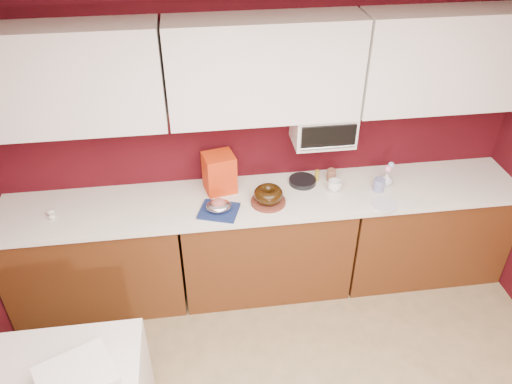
{
  "coord_description": "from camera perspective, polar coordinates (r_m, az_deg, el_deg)",
  "views": [
    {
      "loc": [
        -0.5,
        -1.1,
        3.1
      ],
      "look_at": [
        -0.09,
        1.84,
        1.02
      ],
      "focal_mm": 35.0,
      "sensor_mm": 36.0,
      "label": 1
    }
  ],
  "objects": [
    {
      "name": "dark_pan",
      "position": [
        3.95,
        5.33,
        1.25
      ],
      "size": [
        0.28,
        0.28,
        0.04
      ],
      "primitive_type": "cylinder",
      "rotation": [
        0.0,
        0.0,
        -0.37
      ],
      "color": "black",
      "rests_on": "countertop"
    },
    {
      "name": "toaster_oven_door",
      "position": [
        3.63,
        8.29,
        6.21
      ],
      "size": [
        0.4,
        0.02,
        0.18
      ],
      "primitive_type": "cube",
      "color": "black",
      "rests_on": "toaster_oven"
    },
    {
      "name": "newspaper_stack",
      "position": [
        2.91,
        -19.73,
        -19.66
      ],
      "size": [
        0.47,
        0.44,
        0.13
      ],
      "primitive_type": "cube",
      "rotation": [
        0.0,
        0.0,
        0.43
      ],
      "color": "silver",
      "rests_on": "dining_table"
    },
    {
      "name": "base_cabinet_right",
      "position": [
        4.44,
        18.36,
        -4.06
      ],
      "size": [
        1.31,
        0.58,
        0.86
      ],
      "primitive_type": "cube",
      "color": "#542B10",
      "rests_on": "floor"
    },
    {
      "name": "egg_right",
      "position": [
        3.88,
        -22.42,
        -2.18
      ],
      "size": [
        0.06,
        0.05,
        0.04
      ],
      "primitive_type": "ellipsoid",
      "rotation": [
        0.0,
        0.0,
        0.14
      ],
      "color": "silver",
      "rests_on": "countertop"
    },
    {
      "name": "upper_cabinet_left",
      "position": [
        3.53,
        -21.5,
        11.8
      ],
      "size": [
        1.31,
        0.33,
        0.7
      ],
      "primitive_type": "cube",
      "color": "white",
      "rests_on": "wall_back"
    },
    {
      "name": "navy_towel",
      "position": [
        3.64,
        -4.26,
        -2.16
      ],
      "size": [
        0.33,
        0.31,
        0.02
      ],
      "primitive_type": "cube",
      "rotation": [
        0.0,
        0.0,
        -0.33
      ],
      "color": "navy",
      "rests_on": "countertop"
    },
    {
      "name": "base_cabinet_center",
      "position": [
        4.08,
        1.06,
        -5.9
      ],
      "size": [
        1.31,
        0.58,
        0.86
      ],
      "primitive_type": "cube",
      "color": "#542B10",
      "rests_on": "floor"
    },
    {
      "name": "foil_ham_nest",
      "position": [
        3.61,
        -4.29,
        -1.6
      ],
      "size": [
        0.2,
        0.17,
        0.07
      ],
      "primitive_type": "ellipsoid",
      "rotation": [
        0.0,
        0.0,
        0.09
      ],
      "color": "silver",
      "rests_on": "navy_towel"
    },
    {
      "name": "cake_base",
      "position": [
        3.72,
        1.41,
        -1.11
      ],
      "size": [
        0.31,
        0.31,
        0.02
      ],
      "primitive_type": "cylinder",
      "rotation": [
        0.0,
        0.0,
        0.24
      ],
      "color": "maroon",
      "rests_on": "countertop"
    },
    {
      "name": "coffee_mug",
      "position": [
        3.87,
        8.97,
        0.83
      ],
      "size": [
        0.13,
        0.13,
        0.11
      ],
      "primitive_type": "imported",
      "rotation": [
        0.0,
        0.0,
        0.56
      ],
      "color": "white",
      "rests_on": "countertop"
    },
    {
      "name": "upper_cabinet_right",
      "position": [
        3.88,
        21.4,
        13.86
      ],
      "size": [
        1.31,
        0.33,
        0.7
      ],
      "primitive_type": "cube",
      "color": "white",
      "rests_on": "wall_back"
    },
    {
      "name": "flower_blue",
      "position": [
        3.99,
        15.21,
        3.01
      ],
      "size": [
        0.05,
        0.05,
        0.05
      ],
      "primitive_type": "sphere",
      "color": "#90B5E6",
      "rests_on": "flower_vase"
    },
    {
      "name": "paper_cup",
      "position": [
        3.99,
        8.59,
        1.91
      ],
      "size": [
        0.09,
        0.09,
        0.1
      ],
      "primitive_type": "cylinder",
      "rotation": [
        0.0,
        0.0,
        0.38
      ],
      "color": "brown",
      "rests_on": "countertop"
    },
    {
      "name": "blue_jar",
      "position": [
        3.94,
        13.87,
        0.79
      ],
      "size": [
        0.09,
        0.09,
        0.1
      ],
      "primitive_type": "cylinder",
      "rotation": [
        0.0,
        0.0,
        -0.01
      ],
      "color": "navy",
      "rests_on": "countertop"
    },
    {
      "name": "amber_bottle",
      "position": [
        3.97,
        6.98,
        1.87
      ],
      "size": [
        0.03,
        0.03,
        0.1
      ],
      "primitive_type": "cylinder",
      "rotation": [
        0.0,
        0.0,
        -0.02
      ],
      "color": "olive",
      "rests_on": "countertop"
    },
    {
      "name": "countertop",
      "position": [
        3.8,
        1.14,
        -0.77
      ],
      "size": [
        4.0,
        0.62,
        0.04
      ],
      "primitive_type": "cube",
      "color": "white",
      "rests_on": "base_cabinet_center"
    },
    {
      "name": "upper_cabinet_center",
      "position": [
        3.46,
        0.95,
        13.8
      ],
      "size": [
        1.31,
        0.33,
        0.7
      ],
      "primitive_type": "cube",
      "color": "white",
      "rests_on": "wall_back"
    },
    {
      "name": "toaster_oven_handle",
      "position": [
        3.65,
        8.25,
        5.07
      ],
      "size": [
        0.42,
        0.02,
        0.02
      ],
      "primitive_type": "cylinder",
      "rotation": [
        0.0,
        1.57,
        0.0
      ],
      "color": "silver",
      "rests_on": "toaster_oven"
    },
    {
      "name": "pandoro_box",
      "position": [
        3.79,
        -4.22,
        2.22
      ],
      "size": [
        0.26,
        0.25,
        0.31
      ],
      "primitive_type": "cube",
      "rotation": [
        0.0,
        0.0,
        0.21
      ],
      "color": "#B0140B",
      "rests_on": "countertop"
    },
    {
      "name": "wall_back",
      "position": [
        3.86,
        0.49,
        6.37
      ],
      "size": [
        4.0,
        0.02,
        2.5
      ],
      "primitive_type": "cube",
      "color": "#3D080E",
      "rests_on": "floor"
    },
    {
      "name": "china_plate",
      "position": [
        3.82,
        14.42,
        -1.39
      ],
      "size": [
        0.23,
        0.23,
        0.01
      ],
      "primitive_type": "cylinder",
      "rotation": [
        0.0,
        0.0,
        0.15
      ],
      "color": "silver",
      "rests_on": "countertop"
    },
    {
      "name": "toaster_oven",
      "position": [
        3.77,
        7.67,
        7.38
      ],
      "size": [
        0.45,
        0.3,
        0.25
      ],
      "primitive_type": "cube",
      "color": "white",
      "rests_on": "upper_cabinet_center"
    },
    {
      "name": "base_cabinet_left",
      "position": [
        4.14,
        -17.67,
        -7.28
      ],
      "size": [
        1.31,
        0.58,
        0.86
      ],
      "primitive_type": "cube",
      "color": "#542B10",
      "rests_on": "floor"
    },
    {
      "name": "ceiling",
      "position": [
        1.35,
        14.72,
        7.39
      ],
      "size": [
        4.0,
        4.5,
        0.02
      ],
      "primitive_type": "cube",
      "color": "white",
      "rests_on": "wall_back"
    },
    {
      "name": "flower_pink",
      "position": [
        3.97,
        14.86,
        2.57
      ],
      "size": [
        0.06,
        0.06,
        0.06
      ],
      "primitive_type": "sphere",
      "color": "pink",
      "rests_on": "flower_vase"
    },
    {
      "name": "egg_left",
      "position": [
        3.84,
        -22.29,
        -2.64
      ],
      "size": [
        0.06,
        0.05,
        0.04
      ],
      "primitive_type": "ellipsoid",
      "rotation": [
        0.0,
        0.0,
        -0.31
      ],
      "color": "silver",
      "rests_on": "countertop"
    },
    {
      "name": "flower_vase",
      "position": [
        4.02,
        14.68,
        1.52
      ],
      "size": [
        0.1,
        0.1,
        0.12
      ],
      "primitive_type": "imported",
      "rotation": [
        0.0,
        0.0,
        0.22
      ],
      "color": "silver",
      "rests_on": "countertop"
    },
    {
      "name": "bundt_cake",
      "position": [
        3.68,
        1.42,
        -0.25
      ],
      "size": [
        0.24,
        0.24,
        0.09
      ],
      "primitive_type": "torus",
      "rotation": [
        0.0,
        0.0,
        0.13
      ],
      "color": "black",
      "rests_on": "cake_base"
    },
    {
      "name": "roasted_ham",
      "position": [
        3.6,
        -4.31,
        -1.28
      ],
      "size": [
        0.12,
        0.1,
        0.07
      ],
      "primitive_type": "ellipsoid",
      "rotation": [
        0.0,
        0.0,
        -0.13
      ],
      "color": "#A5514B",
      "rests_on": "foil_ham_nest"
    }
  ]
}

